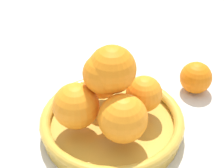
{
  "coord_description": "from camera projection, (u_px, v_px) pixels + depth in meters",
  "views": [
    {
      "loc": [
        -0.35,
        0.36,
        0.5
      ],
      "look_at": [
        0.0,
        0.0,
        0.11
      ],
      "focal_mm": 60.0,
      "sensor_mm": 36.0,
      "label": 1
    }
  ],
  "objects": [
    {
      "name": "ground_plane",
      "position": [
        112.0,
        131.0,
        0.7
      ],
      "size": [
        4.0,
        4.0,
        0.0
      ],
      "primitive_type": "plane",
      "color": "beige"
    },
    {
      "name": "fruit_bowl",
      "position": [
        112.0,
        123.0,
        0.69
      ],
      "size": [
        0.26,
        0.26,
        0.04
      ],
      "color": "gold",
      "rests_on": "ground_plane"
    },
    {
      "name": "orange_pile",
      "position": [
        109.0,
        92.0,
        0.64
      ],
      "size": [
        0.18,
        0.19,
        0.14
      ],
      "color": "orange",
      "rests_on": "fruit_bowl"
    },
    {
      "name": "stray_orange",
      "position": [
        196.0,
        78.0,
        0.78
      ],
      "size": [
        0.07,
        0.07,
        0.07
      ],
      "primitive_type": "sphere",
      "color": "orange",
      "rests_on": "ground_plane"
    }
  ]
}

